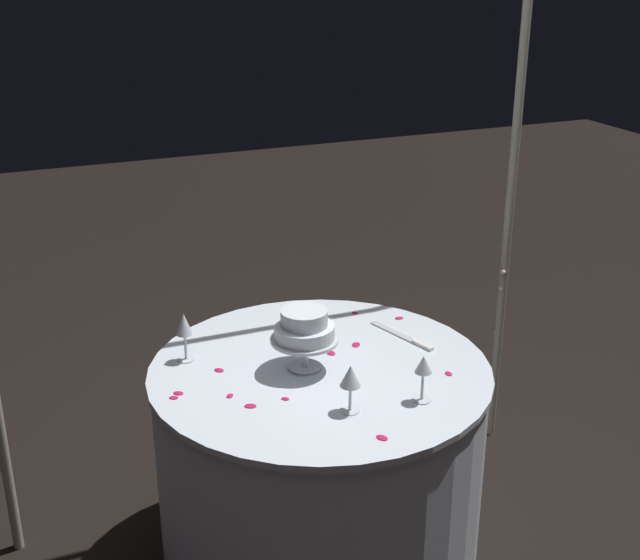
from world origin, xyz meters
TOP-DOWN VIEW (x-y plane):
  - ground_plane at (0.00, 0.00)m, footprint 12.00×12.00m
  - decorative_arch at (-0.00, 0.43)m, footprint 2.04×0.06m
  - main_table at (0.00, 0.00)m, footprint 1.12×1.12m
  - tiered_cake at (-0.05, 0.01)m, footprint 0.22×0.22m
  - wine_glass_0 at (-0.02, -0.29)m, footprint 0.06×0.06m
  - wine_glass_1 at (0.20, -0.31)m, footprint 0.06×0.06m
  - wine_glass_2 at (-0.39, 0.22)m, footprint 0.06×0.06m
  - cake_knife at (0.36, 0.09)m, footprint 0.11×0.29m
  - rose_petal_0 at (-0.29, -0.15)m, footprint 0.04×0.04m
  - rose_petal_1 at (0.00, -0.45)m, footprint 0.04×0.04m
  - rose_petal_2 at (0.07, 0.08)m, footprint 0.03×0.04m
  - rose_petal_3 at (0.18, 0.10)m, footprint 0.05×0.05m
  - rose_petal_4 at (-0.32, -0.07)m, footprint 0.03×0.03m
  - rose_petal_5 at (0.28, 0.35)m, footprint 0.03×0.03m
  - rose_petal_6 at (0.36, -0.20)m, footprint 0.02×0.03m
  - rose_petal_7 at (-0.31, 0.10)m, footprint 0.04×0.04m
  - rose_petal_8 at (0.12, 0.20)m, footprint 0.03×0.03m
  - rose_petal_9 at (-0.47, 0.01)m, footprint 0.04×0.04m
  - rose_petal_10 at (0.41, 0.24)m, footprint 0.03×0.02m
  - rose_petal_11 at (-0.49, -0.01)m, footprint 0.03×0.03m
  - rose_petal_12 at (0.04, 0.19)m, footprint 0.04×0.05m
  - rose_petal_13 at (-0.17, -0.15)m, footprint 0.03×0.03m

SIDE VIEW (x-z plane):
  - ground_plane at x=0.00m, z-range 0.00..0.00m
  - main_table at x=0.00m, z-range 0.00..0.74m
  - rose_petal_0 at x=-0.29m, z-range 0.74..0.74m
  - rose_petal_1 at x=0.00m, z-range 0.74..0.74m
  - rose_petal_2 at x=0.07m, z-range 0.74..0.74m
  - rose_petal_3 at x=0.18m, z-range 0.74..0.74m
  - rose_petal_4 at x=-0.32m, z-range 0.74..0.74m
  - rose_petal_5 at x=0.28m, z-range 0.74..0.74m
  - rose_petal_6 at x=0.36m, z-range 0.74..0.74m
  - rose_petal_7 at x=-0.31m, z-range 0.74..0.74m
  - rose_petal_8 at x=0.12m, z-range 0.74..0.74m
  - rose_petal_9 at x=-0.47m, z-range 0.74..0.74m
  - rose_petal_10 at x=0.41m, z-range 0.74..0.74m
  - rose_petal_11 at x=-0.49m, z-range 0.74..0.74m
  - rose_petal_12 at x=0.04m, z-range 0.74..0.74m
  - rose_petal_13 at x=-0.17m, z-range 0.74..0.74m
  - cake_knife at x=0.36m, z-range 0.74..0.75m
  - wine_glass_1 at x=0.20m, z-range 0.77..0.92m
  - wine_glass_0 at x=-0.02m, z-range 0.77..0.92m
  - wine_glass_2 at x=-0.39m, z-range 0.77..0.94m
  - tiered_cake at x=-0.05m, z-range 0.77..0.98m
  - decorative_arch at x=0.00m, z-range 0.33..2.44m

